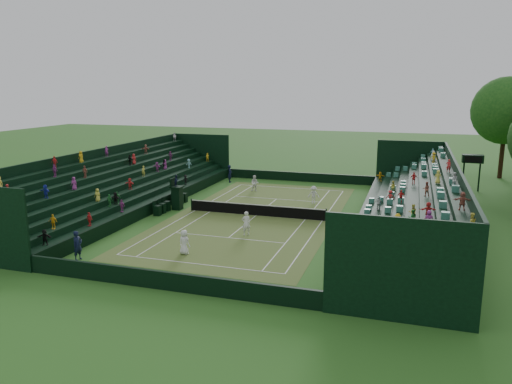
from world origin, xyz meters
TOP-DOWN VIEW (x-y plane):
  - ground at (0.00, 0.00)m, footprint 160.00×160.00m
  - court_surface at (0.00, 0.00)m, footprint 12.97×26.77m
  - perimeter_wall_north at (0.00, 15.88)m, footprint 17.17×0.20m
  - perimeter_wall_south at (0.00, -15.88)m, footprint 17.17×0.20m
  - perimeter_wall_east at (8.48, 0.00)m, footprint 0.20×31.77m
  - perimeter_wall_west at (-8.48, 0.00)m, footprint 0.20×31.77m
  - north_grandstand at (12.66, 0.00)m, footprint 6.60×32.00m
  - south_grandstand at (-12.66, 0.00)m, footprint 6.60×32.00m
  - tennis_net at (0.00, 0.00)m, footprint 11.67×0.10m
  - scoreboard_tower at (17.75, 16.00)m, footprint 2.00×1.00m
  - umpire_chair at (-7.14, 0.02)m, footprint 0.97×0.97m
  - courtside_chairs at (-7.80, 0.17)m, footprint 0.55×5.52m
  - player_near_west at (-1.45, -10.46)m, footprint 0.87×0.67m
  - player_near_east at (0.95, -5.35)m, footprint 0.76×0.72m
  - player_far_west at (-3.05, 9.22)m, footprint 0.88×0.73m
  - player_far_east at (3.65, 5.76)m, footprint 1.14×0.81m
  - line_judge_north at (-7.11, 12.92)m, footprint 0.61×0.79m
  - line_judge_south at (-7.21, -13.38)m, footprint 0.53×0.73m

SIDE VIEW (x-z plane):
  - ground at x=0.00m, z-range 0.00..0.00m
  - court_surface at x=0.00m, z-range 0.00..0.01m
  - courtside_chairs at x=-7.80m, z-range -0.15..1.06m
  - perimeter_wall_north at x=0.00m, z-range 0.00..1.00m
  - perimeter_wall_south at x=0.00m, z-range 0.00..1.00m
  - perimeter_wall_east at x=8.48m, z-range 0.00..1.00m
  - perimeter_wall_west at x=-8.48m, z-range 0.00..1.00m
  - tennis_net at x=0.00m, z-range 0.00..1.06m
  - player_near_west at x=-1.45m, z-range 0.00..1.59m
  - player_far_east at x=3.65m, z-range 0.00..1.61m
  - player_far_west at x=-3.05m, z-range 0.00..1.65m
  - player_near_east at x=0.95m, z-range 0.00..1.74m
  - line_judge_south at x=-7.21m, z-range 0.00..1.83m
  - line_judge_north at x=-7.11m, z-range 0.00..1.94m
  - umpire_chair at x=-7.14m, z-range -0.22..2.81m
  - north_grandstand at x=12.66m, z-range -0.90..4.00m
  - south_grandstand at x=-12.66m, z-range -0.90..4.00m
  - scoreboard_tower at x=17.75m, z-range 1.29..4.99m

